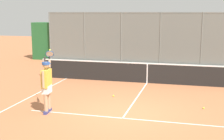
# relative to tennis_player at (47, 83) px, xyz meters

# --- Properties ---
(ground_plane) EXTENTS (60.00, 60.00, 0.00)m
(ground_plane) POSITION_rel_tennis_player_xyz_m (-2.57, -0.49, -1.01)
(ground_plane) COLOR #B76B42
(court_line_markings) EXTENTS (8.27, 9.51, 0.01)m
(court_line_markings) POSITION_rel_tennis_player_xyz_m (-2.57, 0.28, -1.01)
(court_line_markings) COLOR white
(court_line_markings) RESTS_ON ground
(fence_backdrop) EXTENTS (17.99, 1.37, 3.32)m
(fence_backdrop) POSITION_rel_tennis_player_xyz_m (-2.57, -11.15, 0.28)
(fence_backdrop) COLOR slate
(fence_backdrop) RESTS_ON ground
(tennis_net) EXTENTS (10.63, 0.09, 1.07)m
(tennis_net) POSITION_rel_tennis_player_xyz_m (-2.57, -5.26, -0.52)
(tennis_net) COLOR #2D2D2D
(tennis_net) RESTS_ON ground
(tennis_player) EXTENTS (0.58, 1.39, 2.01)m
(tennis_player) POSITION_rel_tennis_player_xyz_m (0.00, 0.00, 0.00)
(tennis_player) COLOR navy
(tennis_player) RESTS_ON ground
(tennis_ball_by_sideline) EXTENTS (0.07, 0.07, 0.07)m
(tennis_ball_by_sideline) POSITION_rel_tennis_player_xyz_m (-5.07, -1.71, -0.98)
(tennis_ball_by_sideline) COLOR #C1D138
(tennis_ball_by_sideline) RESTS_ON ground
(tennis_ball_mid_court) EXTENTS (0.07, 0.07, 0.07)m
(tennis_ball_mid_court) POSITION_rel_tennis_player_xyz_m (-1.64, -2.49, -0.98)
(tennis_ball_mid_court) COLOR #CCDB33
(tennis_ball_mid_court) RESTS_ON ground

